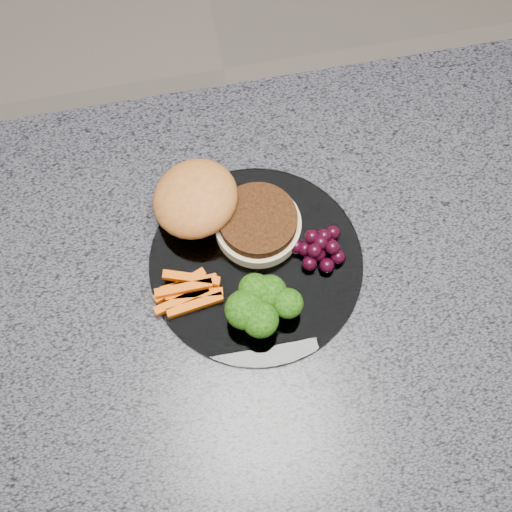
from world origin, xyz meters
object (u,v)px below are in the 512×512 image
(plate, at_px, (256,263))
(grape_bunch, at_px, (320,247))
(burger, at_px, (218,209))
(island_cabinet, at_px, (308,367))

(plate, bearing_deg, grape_bunch, -0.67)
(burger, xyz_separation_m, grape_bunch, (0.11, -0.07, -0.01))
(island_cabinet, distance_m, burger, 0.53)
(island_cabinet, bearing_deg, grape_bunch, 109.91)
(burger, bearing_deg, plate, -46.83)
(island_cabinet, xyz_separation_m, plate, (-0.09, 0.03, 0.47))
(plate, bearing_deg, burger, 117.12)
(plate, xyz_separation_m, grape_bunch, (0.08, -0.00, 0.02))
(burger, relative_size, grape_bunch, 3.04)
(island_cabinet, relative_size, burger, 5.99)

